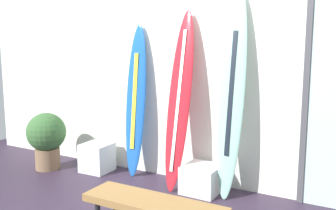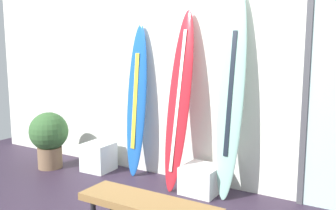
{
  "view_description": "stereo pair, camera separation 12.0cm",
  "coord_description": "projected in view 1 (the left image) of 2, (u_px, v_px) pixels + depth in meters",
  "views": [
    {
      "loc": [
        1.74,
        -2.69,
        1.58
      ],
      "look_at": [
        -0.3,
        0.95,
        0.96
      ],
      "focal_mm": 38.6,
      "sensor_mm": 36.0,
      "label": 1
    },
    {
      "loc": [
        1.84,
        -2.63,
        1.58
      ],
      "look_at": [
        -0.3,
        0.95,
        0.96
      ],
      "focal_mm": 38.6,
      "sensor_mm": 36.0,
      "label": 2
    }
  ],
  "objects": [
    {
      "name": "surfboard_crimson",
      "position": [
        179.0,
        102.0,
        4.11
      ],
      "size": [
        0.3,
        0.47,
        2.06
      ],
      "color": "red",
      "rests_on": "ground"
    },
    {
      "name": "potted_plant",
      "position": [
        47.0,
        137.0,
        4.86
      ],
      "size": [
        0.52,
        0.52,
        0.77
      ],
      "color": "#7D6046",
      "rests_on": "ground"
    },
    {
      "name": "surfboard_cobalt",
      "position": [
        136.0,
        101.0,
        4.55
      ],
      "size": [
        0.29,
        0.28,
        1.92
      ],
      "color": "#1C58B1",
      "rests_on": "ground"
    },
    {
      "name": "display_block_center",
      "position": [
        97.0,
        157.0,
        4.8
      ],
      "size": [
        0.37,
        0.37,
        0.37
      ],
      "color": "white",
      "rests_on": "ground"
    },
    {
      "name": "bench",
      "position": [
        154.0,
        207.0,
        2.81
      ],
      "size": [
        1.16,
        0.34,
        0.43
      ],
      "color": "olive",
      "rests_on": "ground"
    },
    {
      "name": "wall_back",
      "position": [
        204.0,
        67.0,
        4.31
      ],
      "size": [
        7.2,
        0.2,
        2.8
      ],
      "primitive_type": "cube",
      "color": "silver",
      "rests_on": "ground"
    },
    {
      "name": "surfboard_seafoam",
      "position": [
        232.0,
        93.0,
        3.86
      ],
      "size": [
        0.29,
        0.39,
        2.28
      ],
      "color": "#8EBFAF",
      "rests_on": "ground"
    },
    {
      "name": "display_block_left",
      "position": [
        202.0,
        179.0,
        4.08
      ],
      "size": [
        0.41,
        0.41,
        0.31
      ],
      "color": "silver",
      "rests_on": "ground"
    }
  ]
}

